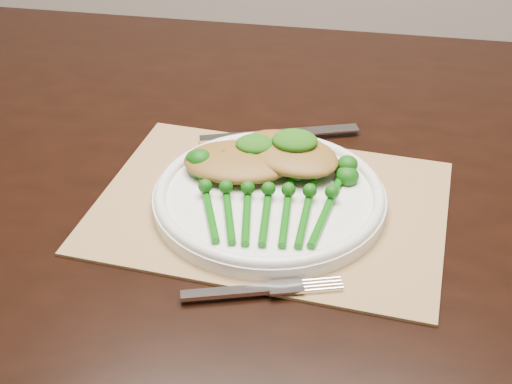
# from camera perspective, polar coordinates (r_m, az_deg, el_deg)

# --- Properties ---
(dining_table) EXTENTS (1.64, 0.97, 0.75)m
(dining_table) POSITION_cam_1_polar(r_m,az_deg,el_deg) (1.16, 0.56, -13.15)
(dining_table) COLOR black
(dining_table) RESTS_ON ground
(placemat) EXTENTS (0.43, 0.34, 0.00)m
(placemat) POSITION_cam_1_polar(r_m,az_deg,el_deg) (0.83, 1.20, -1.11)
(placemat) COLOR #9B7B4F
(placemat) RESTS_ON dining_table
(dinner_plate) EXTENTS (0.27, 0.27, 0.02)m
(dinner_plate) POSITION_cam_1_polar(r_m,az_deg,el_deg) (0.82, 1.07, -0.29)
(dinner_plate) COLOR white
(dinner_plate) RESTS_ON placemat
(knife) EXTENTS (0.21, 0.08, 0.01)m
(knife) POSITION_cam_1_polar(r_m,az_deg,el_deg) (0.95, 0.66, 4.57)
(knife) COLOR silver
(knife) RESTS_ON placemat
(fork) EXTENTS (0.16, 0.06, 0.00)m
(fork) POSITION_cam_1_polar(r_m,az_deg,el_deg) (0.71, 1.36, -7.72)
(fork) COLOR silver
(fork) RESTS_ON placemat
(chicken_fillet_left) EXTENTS (0.14, 0.10, 0.03)m
(chicken_fillet_left) POSITION_cam_1_polar(r_m,az_deg,el_deg) (0.85, -1.40, 2.44)
(chicken_fillet_left) COLOR olive
(chicken_fillet_left) RESTS_ON dinner_plate
(chicken_fillet_right) EXTENTS (0.16, 0.14, 0.03)m
(chicken_fillet_right) POSITION_cam_1_polar(r_m,az_deg,el_deg) (0.86, 2.66, 3.13)
(chicken_fillet_right) COLOR olive
(chicken_fillet_right) RESTS_ON dinner_plate
(pesto_dollop_left) EXTENTS (0.05, 0.04, 0.02)m
(pesto_dollop_left) POSITION_cam_1_polar(r_m,az_deg,el_deg) (0.86, -0.08, 3.85)
(pesto_dollop_left) COLOR #134509
(pesto_dollop_left) RESTS_ON chicken_fillet_left
(pesto_dollop_right) EXTENTS (0.05, 0.05, 0.02)m
(pesto_dollop_right) POSITION_cam_1_polar(r_m,az_deg,el_deg) (0.85, 3.13, 4.12)
(pesto_dollop_right) COLOR #134509
(pesto_dollop_right) RESTS_ON chicken_fillet_right
(broccolini_bundle) EXTENTS (0.16, 0.18, 0.04)m
(broccolini_bundle) POSITION_cam_1_polar(r_m,az_deg,el_deg) (0.79, 0.89, -1.13)
(broccolini_bundle) COLOR #0C550B
(broccolini_bundle) RESTS_ON dinner_plate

